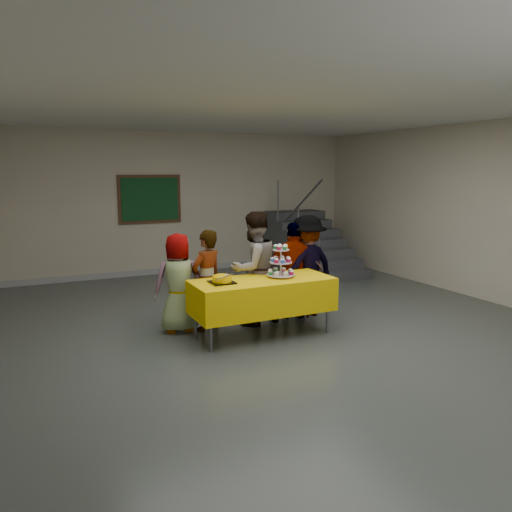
# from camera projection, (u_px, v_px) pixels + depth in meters

# --- Properties ---
(room_shell) EXTENTS (10.00, 10.04, 3.02)m
(room_shell) POSITION_uv_depth(u_px,v_px,m) (294.00, 175.00, 6.11)
(room_shell) COLOR #4C514C
(room_shell) RESTS_ON ground
(bake_table) EXTENTS (1.88, 0.78, 0.77)m
(bake_table) POSITION_uv_depth(u_px,v_px,m) (262.00, 295.00, 6.61)
(bake_table) COLOR #595960
(bake_table) RESTS_ON ground
(cupcake_stand) EXTENTS (0.38, 0.38, 0.44)m
(cupcake_stand) POSITION_uv_depth(u_px,v_px,m) (281.00, 264.00, 6.68)
(cupcake_stand) COLOR silver
(cupcake_stand) RESTS_ON bake_table
(bear_cake) EXTENTS (0.32, 0.36, 0.12)m
(bear_cake) POSITION_uv_depth(u_px,v_px,m) (222.00, 278.00, 6.34)
(bear_cake) COLOR black
(bear_cake) RESTS_ON bake_table
(schoolchild_a) EXTENTS (0.72, 0.53, 1.36)m
(schoolchild_a) POSITION_uv_depth(u_px,v_px,m) (179.00, 283.00, 6.76)
(schoolchild_a) COLOR slate
(schoolchild_a) RESTS_ON ground
(schoolchild_b) EXTENTS (0.60, 0.52, 1.39)m
(schoolchild_b) POSITION_uv_depth(u_px,v_px,m) (207.00, 280.00, 6.83)
(schoolchild_b) COLOR slate
(schoolchild_b) RESTS_ON ground
(schoolchild_c) EXTENTS (0.91, 0.79, 1.62)m
(schoolchild_c) POSITION_uv_depth(u_px,v_px,m) (254.00, 269.00, 7.07)
(schoolchild_c) COLOR slate
(schoolchild_c) RESTS_ON ground
(schoolchild_d) EXTENTS (0.91, 0.63, 1.44)m
(schoolchild_d) POSITION_uv_depth(u_px,v_px,m) (294.00, 271.00, 7.39)
(schoolchild_d) COLOR slate
(schoolchild_d) RESTS_ON ground
(schoolchild_e) EXTENTS (1.09, 0.76, 1.53)m
(schoolchild_e) POSITION_uv_depth(u_px,v_px,m) (307.00, 266.00, 7.49)
(schoolchild_e) COLOR slate
(schoolchild_e) RESTS_ON ground
(staircase) EXTENTS (1.30, 2.40, 2.04)m
(staircase) POSITION_uv_depth(u_px,v_px,m) (307.00, 247.00, 11.18)
(staircase) COLOR #424447
(staircase) RESTS_ON ground
(noticeboard) EXTENTS (1.30, 0.05, 1.00)m
(noticeboard) POSITION_uv_depth(u_px,v_px,m) (150.00, 199.00, 10.34)
(noticeboard) COLOR #472B16
(noticeboard) RESTS_ON ground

